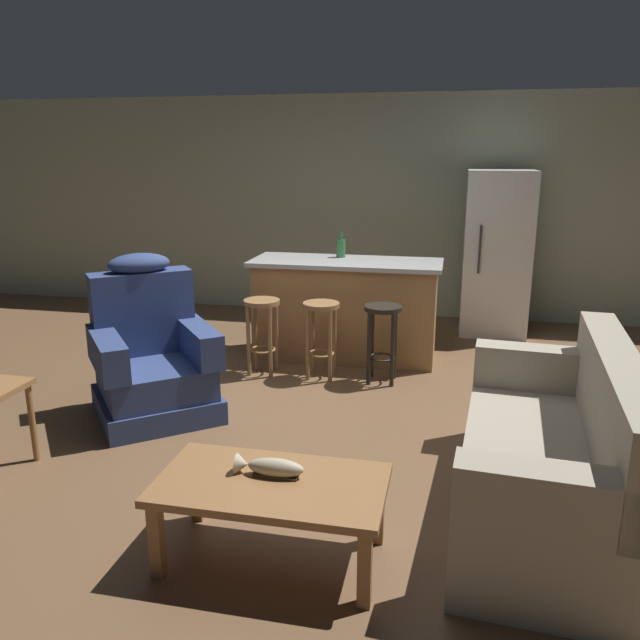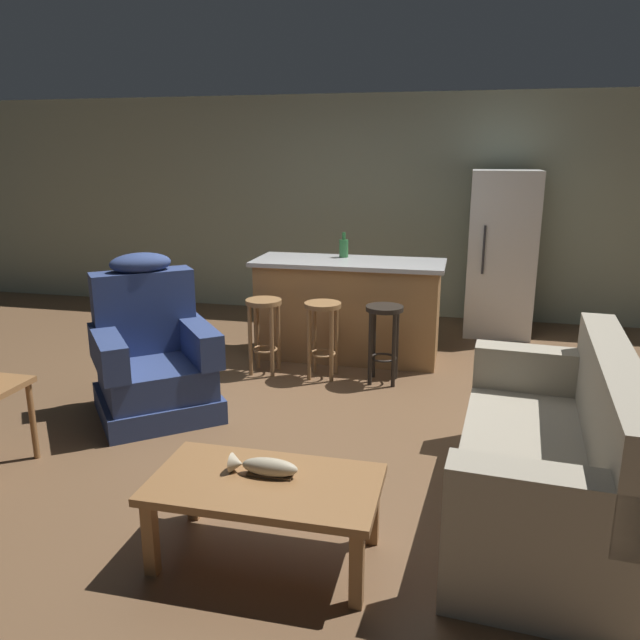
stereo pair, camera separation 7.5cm
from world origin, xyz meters
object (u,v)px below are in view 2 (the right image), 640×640
Objects in this scene: coffee_table at (265,491)px; bottle_tall_green at (344,248)px; bar_stool_left at (264,322)px; bar_stool_middle at (323,326)px; recliner_near_lamp at (153,358)px; kitchen_island at (348,309)px; fish_figurine at (263,467)px; refrigerator at (501,254)px; couch at (553,460)px; bar_stool_right at (384,330)px.

bottle_tall_green is at bearing 94.72° from coffee_table.
bar_stool_middle is at bearing 0.00° from bar_stool_left.
coffee_table is 2.58m from bar_stool_middle.
recliner_near_lamp is 1.76× the size of bar_stool_middle.
bar_stool_left is at bearing -135.71° from kitchen_island.
fish_figurine is at bearing -86.90° from kitchen_island.
fish_figurine is 4.55m from refrigerator.
coffee_table is 1.62× the size of bar_stool_left.
couch is 3.24m from bottle_tall_green.
bottle_tall_green reaches higher than couch.
kitchen_island is (1.20, 1.65, 0.06)m from recliner_near_lamp.
bar_stool_right is at bearing 0.00° from bar_stool_middle.
bar_stool_left is 2.81m from refrigerator.
recliner_near_lamp is 0.67× the size of kitchen_island.
coffee_table is 2.09m from recliner_near_lamp.
kitchen_island reaches higher than bar_stool_middle.
bottle_tall_green is (1.12, 1.82, 0.62)m from recliner_near_lamp.
recliner_near_lamp is 1.76× the size of bar_stool_right.
refrigerator is at bearing 97.88° from recliner_near_lamp.
bottle_tall_green reaches higher than kitchen_island.
recliner_near_lamp is at bearing -118.82° from bar_stool_left.
coffee_table is at bearing -85.28° from bottle_tall_green.
bar_stool_middle is (-0.28, 2.51, 0.01)m from fish_figurine.
couch is (1.39, 0.69, -0.02)m from coffee_table.
fish_figurine is at bearing -95.89° from bar_stool_right.
refrigerator is at bearing 60.97° from bar_stool_right.
fish_figurine is at bearing 115.05° from coffee_table.
refrigerator reaches higher than bar_stool_middle.
bar_stool_right is 2.81× the size of bottle_tall_green.
bar_stool_left is 0.54m from bar_stool_middle.
coffee_table is at bearing -86.52° from kitchen_island.
bottle_tall_green is (-0.25, 3.32, 0.58)m from fish_figurine.
couch reaches higher than fish_figurine.
refrigerator reaches higher than bottle_tall_green.
recliner_near_lamp is at bearing -137.20° from bar_stool_middle.
bottle_tall_green is (-0.51, 0.81, 0.57)m from bar_stool_right.
bottle_tall_green is at bearing 109.26° from recliner_near_lamp.
coffee_table is 4.60m from refrigerator.
kitchen_island is at bearing 93.48° from coffee_table.
bar_stool_left is (-2.23, 1.87, 0.13)m from couch.
bar_stool_right is at bearing -55.71° from kitchen_island.
recliner_near_lamp reaches higher than fish_figurine.
refrigerator is 7.28× the size of bottle_tall_green.
recliner_near_lamp reaches higher than coffee_table.
bar_stool_right is (0.43, -0.63, -0.01)m from kitchen_island.
kitchen_island is 2.65× the size of bar_stool_middle.
kitchen_island is 2.65× the size of bar_stool_right.
kitchen_island is (-1.59, 2.50, 0.14)m from couch.
fish_figurine is 3.15m from kitchen_island.
coffee_table is 1.62× the size of bar_stool_middle.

